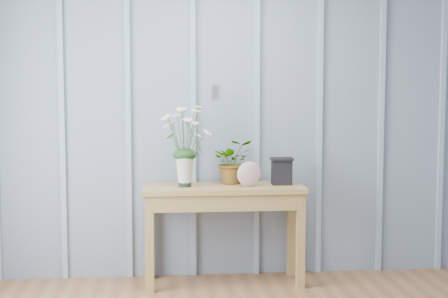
{
  "coord_description": "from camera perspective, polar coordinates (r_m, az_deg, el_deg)",
  "views": [
    {
      "loc": [
        -0.51,
        -3.08,
        1.51
      ],
      "look_at": [
        -0.04,
        1.94,
        1.03
      ],
      "focal_mm": 55.0,
      "sensor_mm": 36.0,
      "label": 1
    }
  ],
  "objects": [
    {
      "name": "sideboard",
      "position": [
        5.17,
        -0.05,
        -4.31
      ],
      "size": [
        1.2,
        0.45,
        0.75
      ],
      "color": "olive",
      "rests_on": "ground"
    },
    {
      "name": "carved_box",
      "position": [
        5.2,
        4.81,
        -1.82
      ],
      "size": [
        0.17,
        0.13,
        0.2
      ],
      "color": "black",
      "rests_on": "sideboard"
    },
    {
      "name": "spider_plant",
      "position": [
        5.24,
        0.75,
        -1.04
      ],
      "size": [
        0.32,
        0.28,
        0.34
      ],
      "primitive_type": "imported",
      "rotation": [
        0.0,
        0.0,
        0.06
      ],
      "color": "#143716",
      "rests_on": "sideboard"
    },
    {
      "name": "daisy_vase",
      "position": [
        5.06,
        -3.3,
        1.19
      ],
      "size": [
        0.44,
        0.33,
        0.62
      ],
      "color": "black",
      "rests_on": "sideboard"
    },
    {
      "name": "room_shell",
      "position": [
        4.05,
        1.91,
        12.19
      ],
      "size": [
        4.0,
        4.5,
        2.5
      ],
      "color": "gray",
      "rests_on": "ground"
    },
    {
      "name": "felt_disc_vessel",
      "position": [
        5.08,
        2.11,
        -2.1
      ],
      "size": [
        0.19,
        0.09,
        0.19
      ],
      "primitive_type": "ellipsoid",
      "rotation": [
        0.0,
        0.0,
        0.2
      ],
      "color": "#8C4E6A",
      "rests_on": "sideboard"
    }
  ]
}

